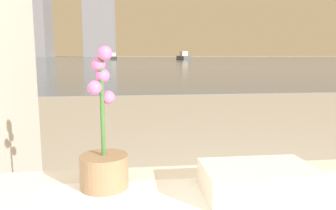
% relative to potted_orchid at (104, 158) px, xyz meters
% --- Properties ---
extents(potted_orchid, '(0.14, 0.14, 0.40)m').
position_rel_potted_orchid_xyz_m(potted_orchid, '(0.00, 0.00, 0.00)').
color(potted_orchid, '#8C6B4C').
rests_on(potted_orchid, bathtub).
extents(towel_stack, '(0.29, 0.18, 0.08)m').
position_rel_potted_orchid_xyz_m(towel_stack, '(0.42, -0.10, -0.05)').
color(towel_stack, silver).
rests_on(towel_stack, bathtub).
extents(harbor_water, '(180.00, 110.00, 0.01)m').
position_rel_potted_orchid_xyz_m(harbor_water, '(0.51, 61.10, -0.58)').
color(harbor_water, slate).
rests_on(harbor_water, ground_plane).
extents(harbor_boat_0, '(1.23, 3.09, 1.14)m').
position_rel_potted_orchid_xyz_m(harbor_boat_0, '(-2.47, 55.17, -0.17)').
color(harbor_boat_0, '#2D2D33').
rests_on(harbor_boat_0, harbor_water).
extents(harbor_boat_2, '(2.71, 4.34, 1.54)m').
position_rel_potted_orchid_xyz_m(harbor_boat_2, '(-9.75, 27.12, -0.03)').
color(harbor_boat_2, '#4C4C51').
rests_on(harbor_boat_2, harbor_water).
extents(harbor_boat_3, '(1.85, 3.77, 1.35)m').
position_rel_potted_orchid_xyz_m(harbor_boat_3, '(8.64, 50.27, -0.10)').
color(harbor_boat_3, '#4C4C51').
rests_on(harbor_boat_3, harbor_water).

